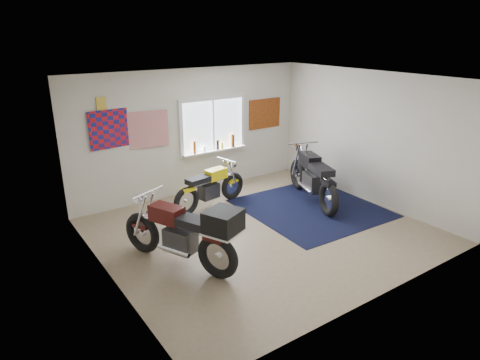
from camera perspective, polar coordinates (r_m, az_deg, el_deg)
ground at (r=7.80m, az=2.91°, el=-6.82°), size 5.50×5.50×0.00m
room_shell at (r=7.22m, az=3.13°, el=4.93°), size 5.50×5.50×5.50m
navy_rug at (r=8.86m, az=9.43°, el=-3.70°), size 2.59×2.68×0.01m
window_assembly at (r=9.55m, az=-3.62°, el=6.84°), size 1.66×0.17×1.26m
oil_bottles at (r=9.61m, az=-2.93°, el=4.85°), size 1.07×0.09×0.30m
flag_display at (r=8.45m, az=-18.03°, el=9.68°), size 1.60×0.10×1.17m
triumph_poster at (r=10.33m, az=3.31°, el=8.83°), size 0.90×0.03×0.70m
yellow_triumph at (r=8.69m, az=-4.02°, el=-1.09°), size 1.82×0.58×0.92m
black_chrome_bike at (r=9.05m, az=9.67°, el=0.19°), size 0.97×2.17×1.16m
maroon_tourer at (r=6.49m, az=-7.17°, el=-7.04°), size 1.18×2.09×1.10m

